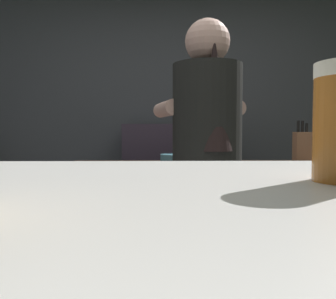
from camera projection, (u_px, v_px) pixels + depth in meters
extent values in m
cube|color=#4B4D55|center=(171.00, 109.00, 3.63)|extent=(5.20, 0.10, 2.70)
cube|color=brown|center=(232.00, 236.00, 2.24)|extent=(2.10, 0.60, 0.92)
cube|color=#3D3142|center=(173.00, 186.00, 3.39)|extent=(0.93, 0.36, 1.19)
cube|color=#2B2B40|center=(206.00, 269.00, 1.79)|extent=(0.28, 0.20, 0.86)
cylinder|color=black|center=(207.00, 125.00, 1.75)|extent=(0.34, 0.34, 0.60)
sphere|color=#CA9B8D|center=(207.00, 42.00, 1.73)|extent=(0.22, 0.22, 0.22)
cone|color=black|center=(214.00, 94.00, 1.64)|extent=(0.18, 0.18, 0.53)
cylinder|color=#CA9B8D|center=(166.00, 109.00, 1.86)|extent=(0.14, 0.33, 0.08)
cylinder|color=#CA9B8D|center=(227.00, 110.00, 1.94)|extent=(0.14, 0.33, 0.08)
cube|color=brown|center=(302.00, 147.00, 2.31)|extent=(0.10, 0.08, 0.20)
cylinder|color=black|center=(298.00, 126.00, 2.30)|extent=(0.02, 0.02, 0.07)
cylinder|color=black|center=(302.00, 126.00, 2.30)|extent=(0.02, 0.02, 0.07)
cylinder|color=black|center=(307.00, 128.00, 2.30)|extent=(0.02, 0.02, 0.06)
cylinder|color=teal|center=(176.00, 158.00, 2.31)|extent=(0.20, 0.20, 0.06)
cube|color=silver|center=(244.00, 164.00, 2.17)|extent=(0.24, 0.04, 0.01)
cylinder|color=red|center=(212.00, 117.00, 3.40)|extent=(0.05, 0.05, 0.15)
cylinder|color=red|center=(212.00, 106.00, 3.39)|extent=(0.02, 0.02, 0.06)
cylinder|color=white|center=(212.00, 103.00, 3.39)|extent=(0.03, 0.03, 0.01)
cylinder|color=black|center=(189.00, 115.00, 3.26)|extent=(0.07, 0.07, 0.17)
cylinder|color=black|center=(189.00, 102.00, 3.25)|extent=(0.03, 0.03, 0.07)
cylinder|color=red|center=(189.00, 97.00, 3.25)|extent=(0.04, 0.04, 0.01)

